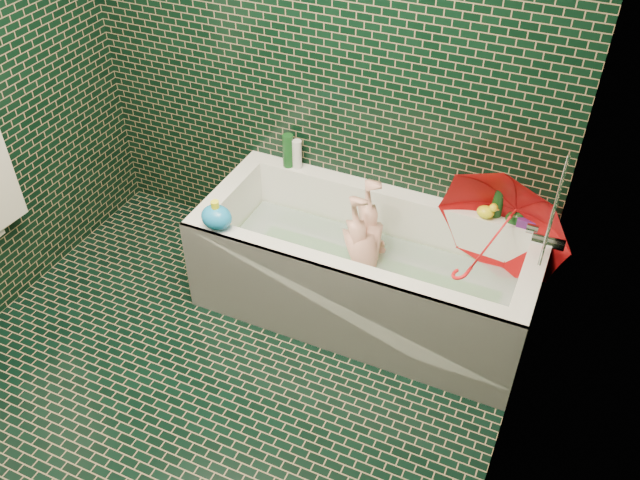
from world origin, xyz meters
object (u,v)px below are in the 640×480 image
at_px(child, 365,262).
at_px(umbrella, 491,241).
at_px(rubber_duck, 487,211).
at_px(bath_toy, 216,217).
at_px(bathtub, 364,279).

xyz_separation_m(child, umbrella, (0.59, 0.09, 0.27)).
distance_m(rubber_duck, bath_toy, 1.33).
bearing_deg(child, bathtub, 20.32).
xyz_separation_m(bathtub, rubber_duck, (0.51, 0.32, 0.38)).
distance_m(child, rubber_duck, 0.66).
xyz_separation_m(bathtub, umbrella, (0.58, 0.11, 0.37)).
height_order(child, rubber_duck, rubber_duck).
bearing_deg(bath_toy, child, 21.66).
relative_size(bathtub, bath_toy, 10.28).
xyz_separation_m(umbrella, bath_toy, (-1.25, -0.41, 0.04)).
height_order(bathtub, child, bathtub).
xyz_separation_m(child, bath_toy, (-0.66, -0.32, 0.31)).
xyz_separation_m(bathtub, child, (-0.00, 0.02, 0.10)).
height_order(bathtub, umbrella, umbrella).
xyz_separation_m(bathtub, bath_toy, (-0.66, -0.30, 0.41)).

